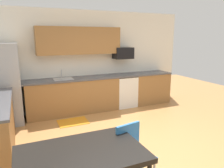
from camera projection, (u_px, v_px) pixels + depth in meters
The scene contains 14 objects.
ground_plane at pixel (134, 148), 3.93m from camera, with size 12.00×12.00×0.00m, color #B77F47.
wall_back at pixel (88, 60), 6.01m from camera, with size 5.80×0.10×2.70m, color white.
cabinet_run_back at pixel (74, 96), 5.68m from camera, with size 2.41×0.60×0.90m, color olive.
cabinet_run_back_right at pixel (149, 88), 6.61m from camera, with size 1.14×0.60×0.90m, color olive.
countertop_back at pixel (93, 77), 5.79m from camera, with size 4.80×0.64×0.04m, color #4C4C51.
upper_cabinets_back at pixel (79, 41), 5.58m from camera, with size 2.20×0.34×0.70m, color olive.
refrigerator at pixel (3, 85), 4.86m from camera, with size 0.76×0.70×1.86m, color #9EA0A5.
oven_range at pixel (124, 91), 6.27m from camera, with size 0.60×0.60×0.91m.
microwave at pixel (123, 53), 6.12m from camera, with size 0.54×0.36×0.32m, color black.
sink_basin at pixel (63, 81), 5.49m from camera, with size 0.48×0.40×0.14m, color #A5A8AD.
sink_faucet at pixel (62, 74), 5.61m from camera, with size 0.02×0.02×0.24m, color #B2B5BA.
dining_table at pixel (81, 157), 2.37m from camera, with size 1.40×0.90×0.75m.
chair_near_table at pixel (133, 151), 2.85m from camera, with size 0.47×0.47×0.85m.
floor_mat at pixel (73, 122), 5.12m from camera, with size 0.70×0.50×0.01m, color orange.
Camera 1 is at (-1.81, -3.12, 1.99)m, focal length 34.32 mm.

